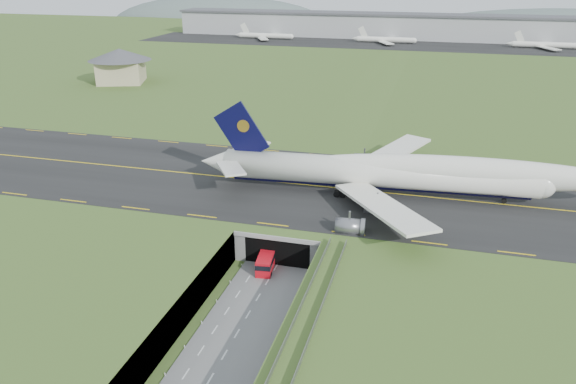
% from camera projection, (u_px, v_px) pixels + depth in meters
% --- Properties ---
extents(ground, '(900.00, 900.00, 0.00)m').
position_uv_depth(ground, '(264.00, 289.00, 93.79)').
color(ground, '#425B24').
rests_on(ground, ground).
extents(airfield_deck, '(800.00, 800.00, 6.00)m').
position_uv_depth(airfield_deck, '(263.00, 273.00, 92.66)').
color(airfield_deck, gray).
rests_on(airfield_deck, ground).
extents(trench_road, '(12.00, 75.00, 0.20)m').
position_uv_depth(trench_road, '(249.00, 313.00, 87.05)').
color(trench_road, slate).
rests_on(trench_road, ground).
extents(taxiway, '(800.00, 44.00, 0.18)m').
position_uv_depth(taxiway, '(310.00, 185.00, 120.98)').
color(taxiway, black).
rests_on(taxiway, airfield_deck).
extents(tunnel_portal, '(17.00, 22.30, 6.00)m').
position_uv_depth(tunnel_portal, '(290.00, 229.00, 107.47)').
color(tunnel_portal, gray).
rests_on(tunnel_portal, ground).
extents(guideway, '(3.00, 53.00, 7.05)m').
position_uv_depth(guideway, '(300.00, 342.00, 72.02)').
color(guideway, '#A8A8A3').
rests_on(guideway, ground).
extents(jumbo_jet, '(87.13, 57.19, 18.96)m').
position_uv_depth(jumbo_jet, '(407.00, 173.00, 113.51)').
color(jumbo_jet, white).
rests_on(jumbo_jet, ground).
extents(shuttle_tram, '(3.54, 7.36, 2.90)m').
position_uv_depth(shuttle_tram, '(266.00, 262.00, 99.13)').
color(shuttle_tram, red).
rests_on(shuttle_tram, ground).
extents(service_building, '(31.58, 31.58, 13.46)m').
position_uv_depth(service_building, '(120.00, 63.00, 223.75)').
color(service_building, tan).
rests_on(service_building, ground).
extents(cargo_terminal, '(320.00, 67.00, 15.60)m').
position_uv_depth(cargo_terminal, '(406.00, 26.00, 356.07)').
color(cargo_terminal, '#B2B2B2').
rests_on(cargo_terminal, ground).
extents(distant_hills, '(700.00, 91.00, 60.00)m').
position_uv_depth(distant_hills, '(495.00, 35.00, 463.74)').
color(distant_hills, slate).
rests_on(distant_hills, ground).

